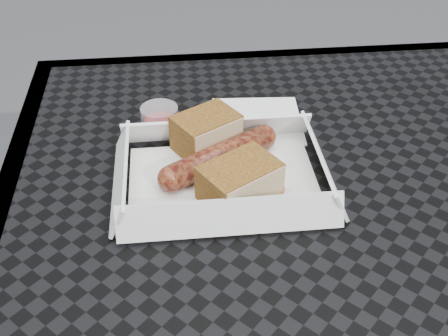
# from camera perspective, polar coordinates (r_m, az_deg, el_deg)

# --- Properties ---
(patio_table) EXTENTS (0.80, 0.80, 0.74)m
(patio_table) POSITION_cam_1_polar(r_m,az_deg,el_deg) (0.70, 11.44, -8.64)
(patio_table) COLOR black
(patio_table) RESTS_ON ground
(food_tray) EXTENTS (0.22, 0.15, 0.00)m
(food_tray) POSITION_cam_1_polar(r_m,az_deg,el_deg) (0.66, -0.09, -1.38)
(food_tray) COLOR white
(food_tray) RESTS_ON patio_table
(bratwurst) EXTENTS (0.15, 0.10, 0.03)m
(bratwurst) POSITION_cam_1_polar(r_m,az_deg,el_deg) (0.67, -0.47, 1.13)
(bratwurst) COLOR brown
(bratwurst) RESTS_ON food_tray
(bread_near) EXTENTS (0.09, 0.09, 0.05)m
(bread_near) POSITION_cam_1_polar(r_m,az_deg,el_deg) (0.70, -1.81, 3.64)
(bread_near) COLOR brown
(bread_near) RESTS_ON food_tray
(bread_far) EXTENTS (0.10, 0.09, 0.04)m
(bread_far) POSITION_cam_1_polar(r_m,az_deg,el_deg) (0.63, 1.60, -1.33)
(bread_far) COLOR brown
(bread_far) RESTS_ON food_tray
(veg_garnish) EXTENTS (0.03, 0.03, 0.00)m
(veg_garnish) POSITION_cam_1_polar(r_m,az_deg,el_deg) (0.64, 4.71, -2.97)
(veg_garnish) COLOR #FD590B
(veg_garnish) RESTS_ON food_tray
(napkin) EXTENTS (0.13, 0.13, 0.00)m
(napkin) POSITION_cam_1_polar(r_m,az_deg,el_deg) (0.77, 3.37, 4.80)
(napkin) COLOR white
(napkin) RESTS_ON patio_table
(condiment_cup_sauce) EXTENTS (0.05, 0.05, 0.03)m
(condiment_cup_sauce) POSITION_cam_1_polar(r_m,az_deg,el_deg) (0.76, -6.55, 5.12)
(condiment_cup_sauce) COLOR #990B0C
(condiment_cup_sauce) RESTS_ON patio_table
(condiment_cup_empty) EXTENTS (0.05, 0.05, 0.03)m
(condiment_cup_empty) POSITION_cam_1_polar(r_m,az_deg,el_deg) (0.73, -2.48, 3.92)
(condiment_cup_empty) COLOR silver
(condiment_cup_empty) RESTS_ON patio_table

